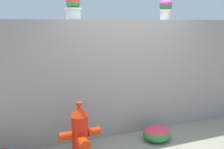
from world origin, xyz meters
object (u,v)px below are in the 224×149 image
(potted_plant_2, at_px, (166,8))
(flower_bush_left, at_px, (157,133))
(potted_plant_1, at_px, (73,7))
(fire_hydrant, at_px, (80,136))

(potted_plant_2, distance_m, flower_bush_left, 2.32)
(potted_plant_1, distance_m, flower_bush_left, 2.57)
(potted_plant_2, bearing_deg, flower_bush_left, -126.59)
(potted_plant_2, relative_size, flower_bush_left, 0.75)
(fire_hydrant, relative_size, flower_bush_left, 1.87)
(potted_plant_2, bearing_deg, fire_hydrant, -155.39)
(flower_bush_left, bearing_deg, potted_plant_2, 53.41)
(potted_plant_1, bearing_deg, fire_hydrant, -99.27)
(potted_plant_1, height_order, potted_plant_2, potted_plant_2)
(potted_plant_1, xyz_separation_m, potted_plant_2, (1.77, 0.05, 0.02))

